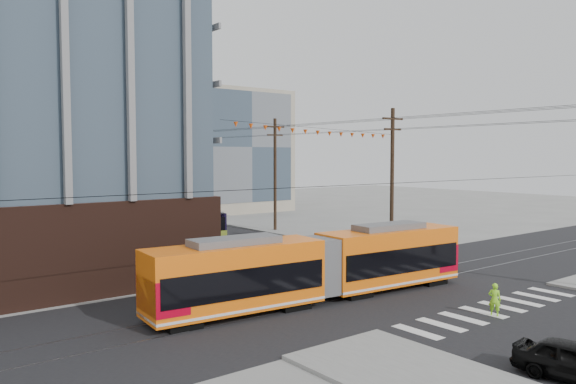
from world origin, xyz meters
TOP-DOWN VIEW (x-y plane):
  - ground at (0.00, 0.00)m, footprint 160.00×160.00m
  - bg_bldg_ne_near at (16.00, 48.00)m, footprint 14.00×14.00m
  - bg_bldg_ne_far at (18.00, 68.00)m, footprint 16.00×16.00m
  - utility_pole_far at (8.50, 56.00)m, footprint 0.30×0.30m
  - streetcar at (-5.48, 3.42)m, footprint 18.30×4.03m
  - city_bus at (-1.37, 25.23)m, footprint 3.60×10.92m
  - black_sedan at (-5.63, -9.53)m, footprint 2.11×4.11m
  - parked_car_silver at (-5.50, 14.51)m, footprint 2.10×4.34m
  - parked_car_white at (-5.37, 17.86)m, footprint 3.88×5.65m
  - parked_car_grey at (-5.92, 22.54)m, footprint 2.59×4.95m
  - pedestrian at (-0.88, -3.63)m, footprint 0.57×0.66m
  - jersey_barrier at (8.30, 12.75)m, footprint 2.13×3.69m

SIDE VIEW (x-z plane):
  - ground at x=0.00m, z-range 0.00..0.00m
  - jersey_barrier at x=8.30m, z-range 0.00..0.73m
  - parked_car_grey at x=-5.92m, z-range 0.00..1.33m
  - black_sedan at x=-5.63m, z-range 0.00..1.34m
  - parked_car_silver at x=-5.50m, z-range 0.00..1.37m
  - parked_car_white at x=-5.37m, z-range 0.00..1.52m
  - pedestrian at x=-0.88m, z-range 0.00..1.53m
  - city_bus at x=-1.37m, z-range 0.00..3.04m
  - streetcar at x=-5.48m, z-range 0.00..3.50m
  - utility_pole_far at x=8.50m, z-range 0.00..11.00m
  - bg_bldg_ne_far at x=18.00m, z-range 0.00..14.00m
  - bg_bldg_ne_near at x=16.00m, z-range 0.00..16.00m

